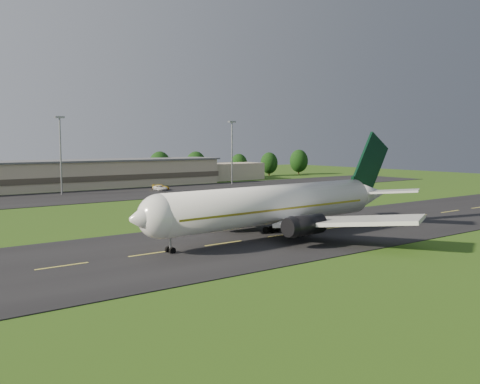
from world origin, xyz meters
TOP-DOWN VIEW (x-y plane):
  - ground at (0.00, 0.00)m, footprint 360.00×360.00m
  - taxiway at (0.00, 0.00)m, footprint 220.00×30.00m
  - apron at (0.00, 72.00)m, footprint 260.00×30.00m
  - airliner at (9.51, 0.05)m, footprint 51.30×42.11m
  - terminal at (6.40, 96.18)m, footprint 145.00×16.00m
  - light_mast_centre at (5.00, 80.00)m, footprint 2.40×1.20m
  - light_mast_east at (60.00, 80.00)m, footprint 2.40×1.20m
  - tree_line at (32.89, 106.27)m, footprint 196.50×10.02m
  - service_vehicle_c at (31.00, 74.66)m, footprint 2.62×5.38m
  - service_vehicle_d at (32.53, 77.08)m, footprint 4.75×4.99m

SIDE VIEW (x-z plane):
  - ground at x=0.00m, z-range 0.00..0.00m
  - taxiway at x=0.00m, z-range 0.00..0.10m
  - apron at x=0.00m, z-range 0.00..0.10m
  - service_vehicle_d at x=32.53m, z-range 0.10..1.52m
  - service_vehicle_c at x=31.00m, z-range 0.10..1.57m
  - terminal at x=6.40m, z-range -0.21..8.19m
  - airliner at x=9.51m, z-range -3.13..12.45m
  - tree_line at x=32.89m, z-range 0.14..10.58m
  - light_mast_centre at x=5.00m, z-range 2.56..22.91m
  - light_mast_east at x=60.00m, z-range 2.56..22.91m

